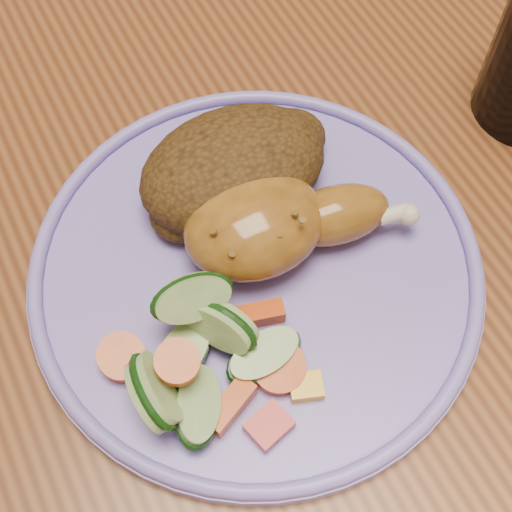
{
  "coord_description": "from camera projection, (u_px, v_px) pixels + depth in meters",
  "views": [
    {
      "loc": [
        -0.15,
        -0.25,
        1.18
      ],
      "look_at": [
        -0.05,
        -0.06,
        0.78
      ],
      "focal_mm": 50.0,
      "sensor_mm": 36.0,
      "label": 1
    }
  ],
  "objects": [
    {
      "name": "ground",
      "position": [
        265.0,
        445.0,
        1.18
      ],
      "size": [
        4.0,
        4.0,
        0.0
      ],
      "primitive_type": "plane",
      "color": "#502C1B",
      "rests_on": "ground"
    },
    {
      "name": "dining_table",
      "position": [
        274.0,
        245.0,
        0.59
      ],
      "size": [
        0.9,
        1.4,
        0.75
      ],
      "color": "brown",
      "rests_on": "ground"
    },
    {
      "name": "plate",
      "position": [
        256.0,
        271.0,
        0.48
      ],
      "size": [
        0.3,
        0.3,
        0.01
      ],
      "primitive_type": "cylinder",
      "color": "#7F6DD1",
      "rests_on": "dining_table"
    },
    {
      "name": "plate_rim",
      "position": [
        256.0,
        263.0,
        0.47
      ],
      "size": [
        0.3,
        0.3,
        0.01
      ],
      "primitive_type": "torus",
      "color": "#7F6DD1",
      "rests_on": "plate"
    },
    {
      "name": "chicken_leg",
      "position": [
        275.0,
        223.0,
        0.47
      ],
      "size": [
        0.15,
        0.09,
        0.05
      ],
      "color": "#93601E",
      "rests_on": "plate"
    },
    {
      "name": "rice_pilaf",
      "position": [
        236.0,
        168.0,
        0.49
      ],
      "size": [
        0.14,
        0.1,
        0.06
      ],
      "color": "#472D11",
      "rests_on": "plate"
    },
    {
      "name": "vegetable_pile",
      "position": [
        202.0,
        358.0,
        0.43
      ],
      "size": [
        0.12,
        0.12,
        0.06
      ],
      "color": "#A50A05",
      "rests_on": "plate"
    }
  ]
}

